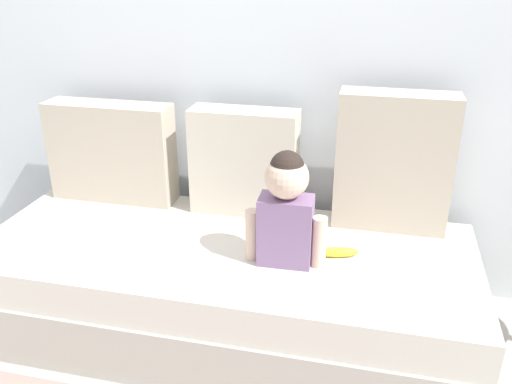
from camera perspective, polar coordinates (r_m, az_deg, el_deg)
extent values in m
plane|color=#B2ADA3|center=(2.48, -3.09, -13.89)|extent=(12.00, 12.00, 0.00)
cube|color=silver|center=(2.53, -0.01, 15.12)|extent=(5.30, 0.10, 2.26)
cube|color=beige|center=(2.40, -3.16, -11.49)|extent=(2.10, 0.86, 0.25)
cube|color=silver|center=(2.29, -3.27, -7.26)|extent=(2.03, 0.84, 0.16)
cube|color=#C1B29E|center=(2.67, -14.93, 4.09)|extent=(0.60, 0.16, 0.47)
cube|color=beige|center=(2.44, -1.26, 3.17)|extent=(0.48, 0.16, 0.48)
cube|color=#C1B29E|center=(2.35, 14.28, 3.05)|extent=(0.48, 0.16, 0.59)
cube|color=gray|center=(2.06, 3.13, -4.05)|extent=(0.21, 0.13, 0.27)
sphere|color=beige|center=(1.97, 3.27, 1.57)|extent=(0.16, 0.16, 0.16)
sphere|color=#2D231E|center=(1.96, 3.29, 2.57)|extent=(0.13, 0.13, 0.13)
cylinder|color=beige|center=(2.10, -0.39, -4.50)|extent=(0.06, 0.06, 0.20)
cylinder|color=beige|center=(2.07, 6.66, -5.25)|extent=(0.06, 0.06, 0.20)
ellipsoid|color=yellow|center=(2.17, 8.57, -6.27)|extent=(0.18, 0.08, 0.04)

